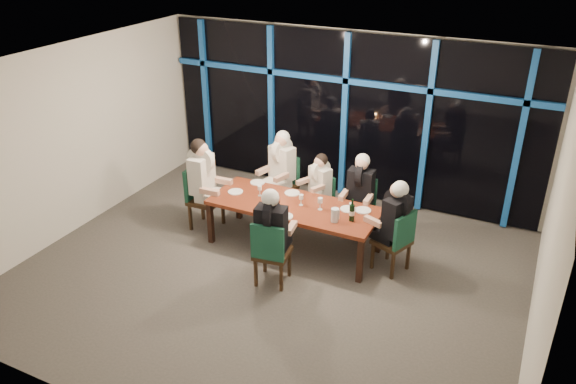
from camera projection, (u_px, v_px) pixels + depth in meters
name	position (u px, v px, depth m)	size (l,w,h in m)	color
room	(268.00, 143.00, 7.31)	(7.04, 7.00, 3.02)	#55504B
window_wall	(346.00, 114.00, 9.88)	(6.86, 0.43, 2.94)	black
dining_table	(294.00, 208.00, 8.55)	(2.60, 1.00, 0.75)	maroon
chair_far_left	(284.00, 180.00, 9.73)	(0.58, 0.58, 1.01)	#311E10
chair_far_mid	(321.00, 197.00, 9.34)	(0.53, 0.53, 0.86)	#311E10
chair_far_right	(360.00, 204.00, 9.00)	(0.46, 0.46, 0.96)	#311E10
chair_end_left	(200.00, 194.00, 9.19)	(0.52, 0.52, 1.06)	#311E10
chair_end_right	(397.00, 239.00, 8.00)	(0.59, 0.59, 0.99)	#311E10
chair_near_mid	(270.00, 250.00, 7.70)	(0.53, 0.53, 1.01)	#311E10
diner_far_left	(281.00, 161.00, 9.49)	(0.59, 0.68, 0.99)	white
diner_far_mid	(319.00, 180.00, 9.14)	(0.54, 0.59, 0.84)	white
diner_far_right	(360.00, 184.00, 8.76)	(0.49, 0.60, 0.94)	black
diner_end_left	(204.00, 172.00, 8.98)	(0.67, 0.54, 1.03)	white
diner_end_right	(395.00, 213.00, 7.89)	(0.67, 0.60, 0.96)	black
diner_near_mid	(272.00, 222.00, 7.60)	(0.54, 0.66, 0.98)	black
plate_far_left	(258.00, 182.00, 9.20)	(0.24, 0.24, 0.01)	white
plate_far_mid	(292.00, 193.00, 8.85)	(0.24, 0.24, 0.01)	white
plate_far_right	(348.00, 209.00, 8.37)	(0.24, 0.24, 0.01)	white
plate_end_left	(235.00, 192.00, 8.89)	(0.24, 0.24, 0.01)	white
plate_end_right	(363.00, 210.00, 8.34)	(0.24, 0.24, 0.01)	white
plate_near_mid	(285.00, 216.00, 8.17)	(0.24, 0.24, 0.01)	white
wine_bottle	(352.00, 212.00, 8.01)	(0.08, 0.08, 0.34)	black
water_pitcher	(335.00, 215.00, 8.00)	(0.13, 0.11, 0.21)	silver
tea_light	(276.00, 209.00, 8.35)	(0.05, 0.05, 0.03)	#FFAC4C
wine_glass_a	(274.00, 199.00, 8.39)	(0.07, 0.07, 0.18)	silver
wine_glass_b	(301.00, 198.00, 8.44)	(0.07, 0.07, 0.18)	silver
wine_glass_c	(320.00, 201.00, 8.31)	(0.07, 0.07, 0.19)	silver
wine_glass_d	(260.00, 188.00, 8.73)	(0.07, 0.07, 0.17)	silver
wine_glass_e	(351.00, 206.00, 8.22)	(0.06, 0.06, 0.16)	silver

